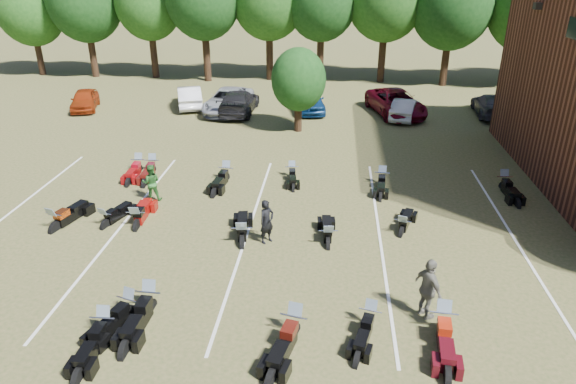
# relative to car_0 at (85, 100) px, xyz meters

# --- Properties ---
(ground) EXTENTS (160.00, 160.00, 0.00)m
(ground) POSITION_rel_car_0_xyz_m (16.94, -18.99, -0.67)
(ground) COLOR brown
(ground) RESTS_ON ground
(car_0) EXTENTS (2.65, 4.24, 1.35)m
(car_0) POSITION_rel_car_0_xyz_m (0.00, 0.00, 0.00)
(car_0) COLOR maroon
(car_0) RESTS_ON ground
(car_1) EXTENTS (2.83, 4.72, 1.47)m
(car_1) POSITION_rel_car_0_xyz_m (7.00, 1.25, 0.06)
(car_1) COLOR silver
(car_1) RESTS_ON ground
(car_2) EXTENTS (2.90, 5.67, 1.53)m
(car_2) POSITION_rel_car_0_xyz_m (9.96, 0.26, 0.09)
(car_2) COLOR #93949B
(car_2) RESTS_ON ground
(car_3) EXTENTS (2.24, 5.31, 1.53)m
(car_3) POSITION_rel_car_0_xyz_m (10.70, 0.01, 0.09)
(car_3) COLOR black
(car_3) RESTS_ON ground
(car_4) EXTENTS (2.58, 4.82, 1.56)m
(car_4) POSITION_rel_car_0_xyz_m (15.36, 0.98, 0.11)
(car_4) COLOR navy
(car_4) RESTS_ON ground
(car_5) EXTENTS (2.40, 4.23, 1.32)m
(car_5) POSITION_rel_car_0_xyz_m (21.62, -0.26, -0.01)
(car_5) COLOR beige
(car_5) RESTS_ON ground
(car_6) EXTENTS (4.13, 6.29, 1.61)m
(car_6) POSITION_rel_car_0_xyz_m (21.11, 0.62, 0.13)
(car_6) COLOR #5F0516
(car_6) RESTS_ON ground
(car_7) EXTENTS (2.28, 4.95, 1.40)m
(car_7) POSITION_rel_car_0_xyz_m (27.37, 0.97, 0.03)
(car_7) COLOR #343337
(car_7) RESTS_ON ground
(person_black) EXTENTS (0.71, 0.72, 1.68)m
(person_black) POSITION_rel_car_0_xyz_m (14.77, -16.85, 0.17)
(person_black) COLOR black
(person_black) RESTS_ON ground
(person_green) EXTENTS (0.88, 0.74, 1.61)m
(person_green) POSITION_rel_car_0_xyz_m (9.39, -13.70, 0.13)
(person_green) COLOR #255C22
(person_green) RESTS_ON ground
(person_grey) EXTENTS (0.94, 1.21, 1.92)m
(person_grey) POSITION_rel_car_0_xyz_m (19.92, -20.72, 0.29)
(person_grey) COLOR #615F53
(person_grey) RESTS_ON ground
(motorcycle_1) EXTENTS (0.90, 2.53, 1.39)m
(motorcycle_1) POSITION_rel_car_0_xyz_m (11.83, -21.20, -0.67)
(motorcycle_1) COLOR black
(motorcycle_1) RESTS_ON ground
(motorcycle_2) EXTENTS (1.34, 2.34, 1.24)m
(motorcycle_2) POSITION_rel_car_0_xyz_m (11.30, -21.49, -0.67)
(motorcycle_2) COLOR black
(motorcycle_2) RESTS_ON ground
(motorcycle_3) EXTENTS (0.76, 2.31, 1.29)m
(motorcycle_3) POSITION_rel_car_0_xyz_m (10.96, -22.39, -0.67)
(motorcycle_3) COLOR black
(motorcycle_3) RESTS_ON ground
(motorcycle_4) EXTENTS (1.18, 2.19, 1.17)m
(motorcycle_4) POSITION_rel_car_0_xyz_m (18.27, -21.32, -0.67)
(motorcycle_4) COLOR black
(motorcycle_4) RESTS_ON ground
(motorcycle_5) EXTENTS (1.37, 2.64, 1.41)m
(motorcycle_5) POSITION_rel_car_0_xyz_m (16.17, -21.92, -0.67)
(motorcycle_5) COLOR black
(motorcycle_5) RESTS_ON ground
(motorcycle_6) EXTENTS (1.04, 2.57, 1.39)m
(motorcycle_6) POSITION_rel_car_0_xyz_m (20.27, -21.40, -0.67)
(motorcycle_6) COLOR #3D080F
(motorcycle_6) RESTS_ON ground
(motorcycle_7) EXTENTS (0.89, 2.44, 1.34)m
(motorcycle_7) POSITION_rel_car_0_xyz_m (9.61, -16.23, -0.67)
(motorcycle_7) COLOR maroon
(motorcycle_7) RESTS_ON ground
(motorcycle_8) EXTENTS (1.44, 2.63, 1.40)m
(motorcycle_8) POSITION_rel_car_0_xyz_m (6.57, -16.71, -0.67)
(motorcycle_8) COLOR black
(motorcycle_8) RESTS_ON ground
(motorcycle_9) EXTENTS (1.29, 2.25, 1.20)m
(motorcycle_9) POSITION_rel_car_0_xyz_m (8.37, -16.27, -0.67)
(motorcycle_9) COLOR black
(motorcycle_9) RESTS_ON ground
(motorcycle_10) EXTENTS (0.87, 2.30, 1.26)m
(motorcycle_10) POSITION_rel_car_0_xyz_m (17.01, -16.94, -0.67)
(motorcycle_10) COLOR black
(motorcycle_10) RESTS_ON ground
(motorcycle_11) EXTENTS (1.13, 2.58, 1.39)m
(motorcycle_11) POSITION_rel_car_0_xyz_m (13.88, -17.14, -0.67)
(motorcycle_11) COLOR black
(motorcycle_11) RESTS_ON ground
(motorcycle_12) EXTENTS (1.29, 2.21, 1.18)m
(motorcycle_12) POSITION_rel_car_0_xyz_m (19.77, -15.83, -0.67)
(motorcycle_12) COLOR black
(motorcycle_12) RESTS_ON ground
(motorcycle_14) EXTENTS (0.92, 2.36, 1.29)m
(motorcycle_14) POSITION_rel_car_0_xyz_m (8.36, -10.67, -0.67)
(motorcycle_14) COLOR #4D0D0B
(motorcycle_14) RESTS_ON ground
(motorcycle_15) EXTENTS (0.84, 2.33, 1.28)m
(motorcycle_15) POSITION_rel_car_0_xyz_m (7.66, -10.64, -0.67)
(motorcycle_15) COLOR maroon
(motorcycle_15) RESTS_ON ground
(motorcycle_16) EXTENTS (1.02, 2.45, 1.33)m
(motorcycle_16) POSITION_rel_car_0_xyz_m (12.12, -11.36, -0.67)
(motorcycle_16) COLOR black
(motorcycle_16) RESTS_ON ground
(motorcycle_18) EXTENTS (0.88, 2.08, 1.12)m
(motorcycle_18) POSITION_rel_car_0_xyz_m (15.17, -10.71, -0.67)
(motorcycle_18) COLOR black
(motorcycle_18) RESTS_ON ground
(motorcycle_19) EXTENTS (0.93, 2.29, 1.24)m
(motorcycle_19) POSITION_rel_car_0_xyz_m (19.36, -11.19, -0.67)
(motorcycle_19) COLOR black
(motorcycle_19) RESTS_ON ground
(motorcycle_20) EXTENTS (0.90, 2.38, 1.30)m
(motorcycle_20) POSITION_rel_car_0_xyz_m (24.78, -11.24, -0.67)
(motorcycle_20) COLOR black
(motorcycle_20) RESTS_ON ground
(tree_line) EXTENTS (56.00, 6.00, 9.79)m
(tree_line) POSITION_rel_car_0_xyz_m (15.94, 10.01, 5.64)
(tree_line) COLOR black
(tree_line) RESTS_ON ground
(young_tree_midfield) EXTENTS (3.20, 3.20, 4.70)m
(young_tree_midfield) POSITION_rel_car_0_xyz_m (14.94, -3.49, 2.42)
(young_tree_midfield) COLOR black
(young_tree_midfield) RESTS_ON ground
(parking_lines) EXTENTS (20.10, 14.00, 0.01)m
(parking_lines) POSITION_rel_car_0_xyz_m (13.94, -15.99, -0.67)
(parking_lines) COLOR silver
(parking_lines) RESTS_ON ground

